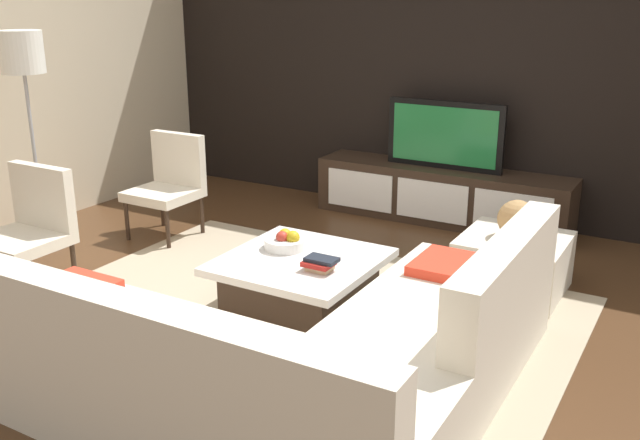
% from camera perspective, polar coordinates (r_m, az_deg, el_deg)
% --- Properties ---
extents(ground_plane, '(14.00, 14.00, 0.00)m').
position_cam_1_polar(ground_plane, '(4.60, -1.14, -8.12)').
color(ground_plane, '#4C301C').
extents(feature_wall_back, '(6.40, 0.12, 2.80)m').
position_cam_1_polar(feature_wall_back, '(6.62, 11.25, 12.27)').
color(feature_wall_back, black).
rests_on(feature_wall_back, ground).
extents(area_rug, '(3.46, 2.64, 0.01)m').
position_cam_1_polar(area_rug, '(4.65, -2.20, -7.79)').
color(area_rug, tan).
rests_on(area_rug, ground).
extents(media_console, '(2.33, 0.49, 0.50)m').
position_cam_1_polar(media_console, '(6.55, 9.76, 2.03)').
color(media_console, '#332319').
rests_on(media_console, ground).
extents(television, '(1.07, 0.06, 0.60)m').
position_cam_1_polar(television, '(6.42, 10.03, 6.76)').
color(television, black).
rests_on(television, media_console).
extents(sectional_couch, '(2.36, 2.35, 0.83)m').
position_cam_1_polar(sectional_couch, '(3.58, -1.39, -11.10)').
color(sectional_couch, beige).
rests_on(sectional_couch, ground).
extents(coffee_table, '(0.96, 0.97, 0.38)m').
position_cam_1_polar(coffee_table, '(4.64, -1.57, -5.14)').
color(coffee_table, '#332319').
rests_on(coffee_table, ground).
extents(accent_chair_near, '(0.57, 0.53, 0.87)m').
position_cam_1_polar(accent_chair_near, '(5.32, -22.30, -0.18)').
color(accent_chair_near, '#332319').
rests_on(accent_chair_near, ground).
extents(floor_lamp, '(0.33, 0.33, 1.74)m').
position_cam_1_polar(floor_lamp, '(5.98, -22.80, 11.39)').
color(floor_lamp, '#A5A5AA').
rests_on(floor_lamp, ground).
extents(ottoman, '(0.70, 0.70, 0.40)m').
position_cam_1_polar(ottoman, '(5.14, 15.27, -3.44)').
color(ottoman, beige).
rests_on(ottoman, ground).
extents(fruit_bowl, '(0.28, 0.28, 0.13)m').
position_cam_1_polar(fruit_bowl, '(4.72, -2.78, -1.76)').
color(fruit_bowl, silver).
rests_on(fruit_bowl, coffee_table).
extents(accent_chair_far, '(0.53, 0.52, 0.87)m').
position_cam_1_polar(accent_chair_far, '(6.18, -11.99, 3.23)').
color(accent_chair_far, '#332319').
rests_on(accent_chair_far, ground).
extents(decorative_ball, '(0.27, 0.27, 0.27)m').
position_cam_1_polar(decorative_ball, '(5.04, 15.58, 0.08)').
color(decorative_ball, '#AD8451').
rests_on(decorative_ball, ottoman).
extents(book_stack, '(0.21, 0.15, 0.09)m').
position_cam_1_polar(book_stack, '(4.36, -0.00, -3.52)').
color(book_stack, '#CCB78C').
rests_on(book_stack, coffee_table).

